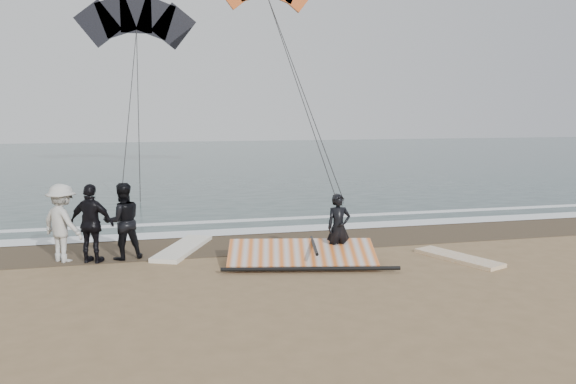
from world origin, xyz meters
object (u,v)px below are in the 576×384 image
board_white (458,258)px  board_cream (183,248)px  man_main (339,227)px  sail_rig (298,255)px

board_white → board_cream: board_cream is taller
board_white → board_cream: size_ratio=0.84×
board_cream → board_white: bearing=2.8°
man_main → board_white: (2.89, -0.65, -0.77)m
man_main → sail_rig: size_ratio=0.41×
board_white → sail_rig: (-3.93, 0.60, 0.15)m
man_main → board_cream: (-3.64, 1.89, -0.76)m
board_white → board_cream: bearing=136.5°
man_main → sail_rig: bearing=-179.1°
man_main → board_white: man_main is taller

